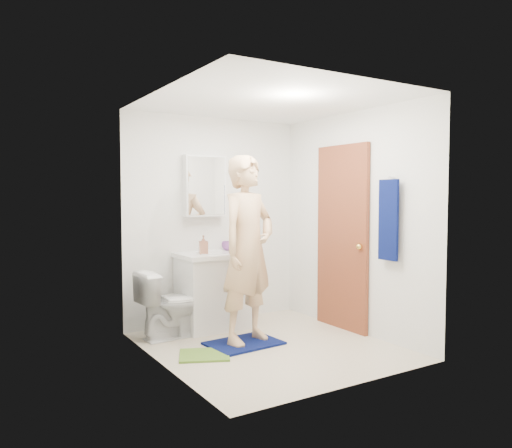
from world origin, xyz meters
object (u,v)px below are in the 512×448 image
Objects in this scene: soap_dispenser at (203,245)px; toothbrush_cup at (227,246)px; toilet at (172,304)px; man at (248,249)px; vanity_cabinet at (214,292)px; medicine_cabinet at (204,186)px; towel at (388,220)px.

toothbrush_cup is at bearing 24.32° from soap_dispenser.
man is (0.58, -0.59, 0.60)m from toilet.
vanity_cabinet is 1.12× the size of toilet.
vanity_cabinet is at bearing 15.78° from soap_dispenser.
soap_dispenser is at bearing 86.31° from man.
vanity_cabinet is at bearing -90.00° from medicine_cabinet.
soap_dispenser is (-1.33, 1.44, -0.30)m from towel.
medicine_cabinet is 0.98× the size of toilet.
man reaches higher than toothbrush_cup.
vanity_cabinet is 0.58m from toothbrush_cup.
toilet is 0.38× the size of man.
towel is 0.43× the size of man.
medicine_cabinet is at bearing 124.61° from towel.
towel is at bearing -51.53° from vanity_cabinet.
man reaches higher than vanity_cabinet.
vanity_cabinet reaches higher than toilet.
medicine_cabinet is at bearing 61.28° from soap_dispenser.
soap_dispenser is (-0.15, -0.27, -0.65)m from medicine_cabinet.
vanity_cabinet is at bearing 74.02° from man.
towel is (1.18, -1.48, 0.85)m from vanity_cabinet.
man reaches higher than toilet.
soap_dispenser reaches higher than toothbrush_cup.
towel is 1.90m from toothbrush_cup.
vanity_cabinet is 5.97× the size of toothbrush_cup.
towel is at bearing -55.39° from medicine_cabinet.
vanity_cabinet is 0.90m from man.
man is at bearing -75.76° from soap_dispenser.
towel is 2.38m from toilet.
medicine_cabinet is 2.11m from towel.
man is (0.17, -0.67, 0.00)m from soap_dispenser.
toothbrush_cup reaches higher than toilet.
soap_dispenser is 1.53× the size of toothbrush_cup.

